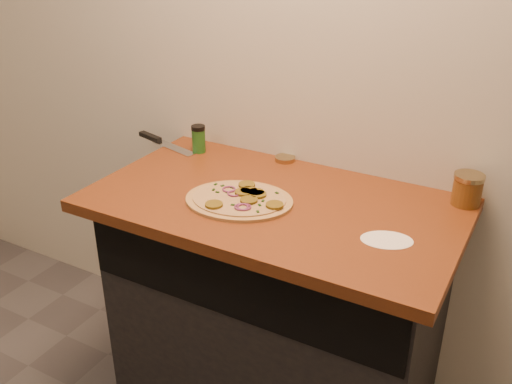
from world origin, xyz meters
The scene contains 8 objects.
cabinet centered at (0.00, 1.45, 0.43)m, with size 1.10×0.60×0.86m, color black.
countertop centered at (0.00, 1.42, 0.88)m, with size 1.20×0.70×0.04m, color brown.
pizza centered at (-0.09, 1.34, 0.91)m, with size 0.42×0.42×0.02m.
chefs_knife centered at (-0.63, 1.64, 0.91)m, with size 0.33×0.12×0.02m.
mason_jar_lid centered at (-0.11, 1.72, 0.91)m, with size 0.08×0.08×0.02m, color #988258.
salsa_jar centered at (0.55, 1.68, 0.95)m, with size 0.09×0.09×0.10m.
spice_shaker centered at (-0.44, 1.64, 0.95)m, with size 0.05×0.05×0.11m.
flour_spill centered at (0.40, 1.34, 0.90)m, with size 0.15×0.15×0.00m, color white.
Camera 1 is at (0.75, -0.06, 1.73)m, focal length 40.00 mm.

